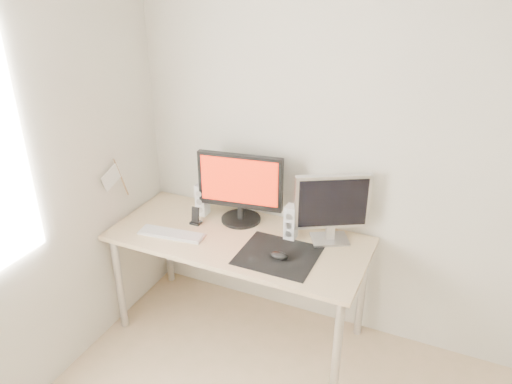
% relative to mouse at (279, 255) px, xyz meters
% --- Properties ---
extents(wall_back, '(3.50, 0.00, 3.50)m').
position_rel_mouse_xyz_m(wall_back, '(0.61, 0.49, 0.50)').
color(wall_back, white).
rests_on(wall_back, ground).
extents(mousepad, '(0.45, 0.40, 0.00)m').
position_rel_mouse_xyz_m(mousepad, '(-0.02, 0.03, -0.02)').
color(mousepad, black).
rests_on(mousepad, desk).
extents(mouse, '(0.11, 0.06, 0.04)m').
position_rel_mouse_xyz_m(mouse, '(0.00, 0.00, 0.00)').
color(mouse, black).
rests_on(mouse, mousepad).
extents(desk, '(1.60, 0.70, 0.73)m').
position_rel_mouse_xyz_m(desk, '(-0.32, 0.12, -0.10)').
color(desk, '#D1B587').
rests_on(desk, ground).
extents(main_monitor, '(0.55, 0.30, 0.47)m').
position_rel_mouse_xyz_m(main_monitor, '(-0.40, 0.31, 0.23)').
color(main_monitor, black).
rests_on(main_monitor, desk).
extents(second_monitor, '(0.41, 0.25, 0.43)m').
position_rel_mouse_xyz_m(second_monitor, '(0.21, 0.31, 0.22)').
color(second_monitor, '#ADADAF').
rests_on(second_monitor, desk).
extents(speaker_left, '(0.07, 0.08, 0.22)m').
position_rel_mouse_xyz_m(speaker_left, '(-0.67, 0.29, 0.09)').
color(speaker_left, white).
rests_on(speaker_left, desk).
extents(speaker_right, '(0.07, 0.08, 0.22)m').
position_rel_mouse_xyz_m(speaker_right, '(-0.02, 0.25, 0.09)').
color(speaker_right, silver).
rests_on(speaker_right, desk).
extents(keyboard, '(0.43, 0.17, 0.02)m').
position_rel_mouse_xyz_m(keyboard, '(-0.71, -0.03, -0.01)').
color(keyboard, silver).
rests_on(keyboard, desk).
extents(phone_dock, '(0.07, 0.06, 0.12)m').
position_rel_mouse_xyz_m(phone_dock, '(-0.65, 0.16, 0.01)').
color(phone_dock, black).
rests_on(phone_dock, desk).
extents(pennant, '(0.01, 0.23, 0.29)m').
position_rel_mouse_xyz_m(pennant, '(-1.11, -0.02, 0.30)').
color(pennant, '#A57F54').
rests_on(pennant, wall_left).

